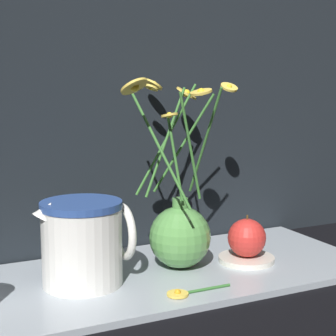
{
  "coord_description": "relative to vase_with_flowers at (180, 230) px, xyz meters",
  "views": [
    {
      "loc": [
        -0.42,
        -0.9,
        0.36
      ],
      "look_at": [
        0.01,
        0.0,
        0.21
      ],
      "focal_mm": 60.0,
      "sensor_mm": 36.0,
      "label": 1
    }
  ],
  "objects": [
    {
      "name": "saucer_plate",
      "position": [
        0.13,
        -0.03,
        -0.07
      ],
      "size": [
        0.11,
        0.11,
        0.01
      ],
      "color": "silver",
      "rests_on": "shelf"
    },
    {
      "name": "vase_with_flowers",
      "position": [
        0.0,
        0.0,
        0.0
      ],
      "size": [
        0.27,
        0.24,
        0.35
      ],
      "color": "#59994C",
      "rests_on": "shelf"
    },
    {
      "name": "loose_daisy",
      "position": [
        -0.06,
        -0.13,
        -0.07
      ],
      "size": [
        0.12,
        0.04,
        0.01
      ],
      "color": "#336B2D",
      "rests_on": "shelf"
    },
    {
      "name": "orange_fruit",
      "position": [
        0.13,
        -0.03,
        -0.03
      ],
      "size": [
        0.07,
        0.07,
        0.08
      ],
      "color": "red",
      "rests_on": "saucer_plate"
    },
    {
      "name": "ceramic_pitcher",
      "position": [
        -0.19,
        -0.01,
        0.01
      ],
      "size": [
        0.17,
        0.14,
        0.16
      ],
      "color": "white",
      "rests_on": "shelf"
    },
    {
      "name": "ground_plane",
      "position": [
        -0.04,
        -0.01,
        -0.08
      ],
      "size": [
        6.0,
        6.0,
        0.0
      ],
      "primitive_type": "plane",
      "color": "black"
    },
    {
      "name": "shelf",
      "position": [
        -0.04,
        -0.01,
        -0.08
      ],
      "size": [
        0.8,
        0.34,
        0.01
      ],
      "color": "#9EA8B2",
      "rests_on": "ground_plane"
    }
  ]
}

